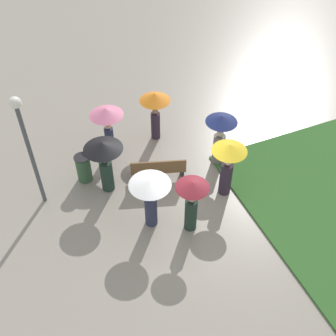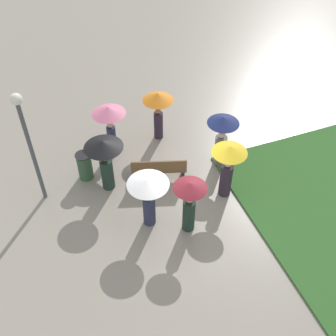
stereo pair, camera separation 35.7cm
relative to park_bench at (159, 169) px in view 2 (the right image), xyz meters
The scene contains 11 objects.
ground_plane 1.48m from the park_bench, 99.17° to the left, with size 90.00×90.00×0.00m, color gray.
park_bench is the anchor object (origin of this frame).
lamp_post 4.17m from the park_bench, ahead, with size 0.32×0.32×3.84m.
trash_bin 2.38m from the park_bench, 23.56° to the right, with size 0.50×0.50×0.97m.
crowd_person_maroon 2.29m from the park_bench, 93.27° to the left, with size 0.94×0.94×1.89m.
crowd_person_navy 2.31m from the park_bench, behind, with size 1.02×1.02×1.94m.
crowd_person_yellow 2.32m from the park_bench, 142.71° to the left, with size 1.05×1.05×1.97m.
crowd_person_orange 2.35m from the park_bench, 109.43° to the right, with size 1.06×1.06×1.88m.
crowd_person_pink 2.32m from the park_bench, 60.17° to the right, with size 1.11×1.11×1.93m.
crowd_person_white 1.97m from the park_bench, 61.22° to the left, with size 1.17×1.17×1.82m.
crowd_person_black 1.85m from the park_bench, ahead, with size 1.18×1.18×1.90m.
Camera 2 is at (3.34, 7.65, 9.85)m, focal length 45.00 mm.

